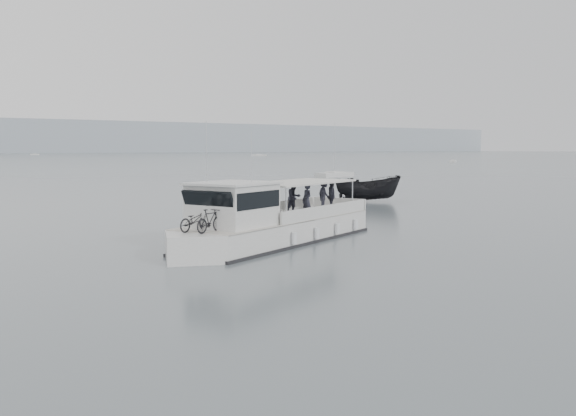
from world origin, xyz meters
TOP-DOWN VIEW (x-y plane):
  - ground at (0.00, 0.00)m, footprint 1400.00×1400.00m
  - tour_boat at (4.42, -2.77)m, footprint 13.48×7.61m
  - dark_motorboat at (24.66, 11.99)m, footprint 5.95×4.50m

SIDE VIEW (x-z plane):
  - ground at x=0.00m, z-range 0.00..0.00m
  - tour_boat at x=4.42m, z-range -1.95..3.85m
  - dark_motorboat at x=24.66m, z-range 0.00..2.17m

